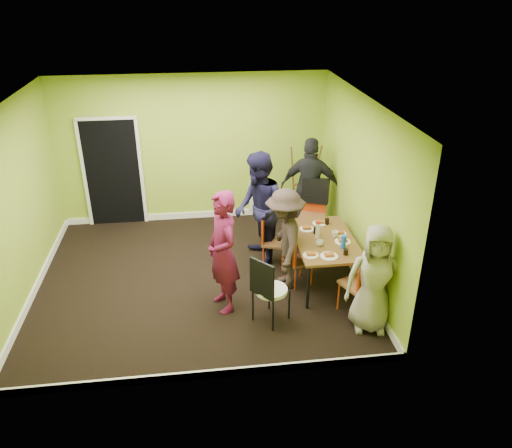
{
  "coord_description": "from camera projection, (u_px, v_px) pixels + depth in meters",
  "views": [
    {
      "loc": [
        0.03,
        -6.79,
        4.32
      ],
      "look_at": [
        0.91,
        0.0,
        0.9
      ],
      "focal_mm": 35.0,
      "sensor_mm": 36.0,
      "label": 1
    }
  ],
  "objects": [
    {
      "name": "dining_table",
      "position": [
        324.0,
        242.0,
        7.58
      ],
      "size": [
        0.9,
        1.5,
        0.75
      ],
      "color": "black",
      "rests_on": "ground"
    },
    {
      "name": "person_back_end",
      "position": [
        310.0,
        187.0,
        8.95
      ],
      "size": [
        1.15,
        0.73,
        1.82
      ],
      "primitive_type": "imported",
      "rotation": [
        0.0,
        0.0,
        2.86
      ],
      "color": "black",
      "rests_on": "ground"
    },
    {
      "name": "plate_near_left",
      "position": [
        307.0,
        229.0,
        7.82
      ],
      "size": [
        0.23,
        0.23,
        0.01
      ],
      "primitive_type": "cylinder",
      "color": "white",
      "rests_on": "dining_table"
    },
    {
      "name": "person_left_far",
      "position": [
        259.0,
        210.0,
        8.0
      ],
      "size": [
        0.79,
        0.98,
        1.9
      ],
      "primitive_type": "imported",
      "rotation": [
        0.0,
        0.0,
        -1.49
      ],
      "color": "black",
      "rests_on": "ground"
    },
    {
      "name": "orange_bottle",
      "position": [
        318.0,
        230.0,
        7.7
      ],
      "size": [
        0.04,
        0.04,
        0.08
      ],
      "primitive_type": "cylinder",
      "color": "#E04615",
      "rests_on": "dining_table"
    },
    {
      "name": "blue_bottle",
      "position": [
        344.0,
        242.0,
        7.24
      ],
      "size": [
        0.07,
        0.07,
        0.21
      ],
      "primitive_type": "cylinder",
      "color": "blue",
      "rests_on": "dining_table"
    },
    {
      "name": "person_front_end",
      "position": [
        374.0,
        279.0,
        6.51
      ],
      "size": [
        0.84,
        0.64,
        1.54
      ],
      "primitive_type": "imported",
      "rotation": [
        0.0,
        0.0,
        -0.22
      ],
      "color": "gray",
      "rests_on": "ground"
    },
    {
      "name": "cup_a",
      "position": [
        320.0,
        243.0,
        7.34
      ],
      "size": [
        0.11,
        0.11,
        0.09
      ],
      "primitive_type": "imported",
      "color": "white",
      "rests_on": "dining_table"
    },
    {
      "name": "plate_far_back",
      "position": [
        319.0,
        223.0,
        8.0
      ],
      "size": [
        0.22,
        0.22,
        0.01
      ],
      "primitive_type": "cylinder",
      "color": "white",
      "rests_on": "dining_table"
    },
    {
      "name": "glass_front",
      "position": [
        346.0,
        252.0,
        7.1
      ],
      "size": [
        0.07,
        0.07,
        0.09
      ],
      "primitive_type": "cylinder",
      "color": "black",
      "rests_on": "dining_table"
    },
    {
      "name": "easel",
      "position": [
        304.0,
        183.0,
        9.57
      ],
      "size": [
        0.61,
        0.57,
        1.52
      ],
      "color": "brown",
      "rests_on": "ground"
    },
    {
      "name": "chair_left_near",
      "position": [
        295.0,
        257.0,
        7.58
      ],
      "size": [
        0.46,
        0.45,
        0.85
      ],
      "rotation": [
        0.0,
        0.0,
        -1.2
      ],
      "color": "#E04615",
      "rests_on": "ground"
    },
    {
      "name": "plate_wall_front",
      "position": [
        343.0,
        242.0,
        7.45
      ],
      "size": [
        0.24,
        0.24,
        0.01
      ],
      "primitive_type": "cylinder",
      "color": "white",
      "rests_on": "dining_table"
    },
    {
      "name": "plate_wall_back",
      "position": [
        339.0,
        234.0,
        7.68
      ],
      "size": [
        0.22,
        0.22,
        0.01
      ],
      "primitive_type": "cylinder",
      "color": "white",
      "rests_on": "dining_table"
    },
    {
      "name": "chair_bentwood",
      "position": [
        268.0,
        287.0,
        6.7
      ],
      "size": [
        0.56,
        0.56,
        1.02
      ],
      "rotation": [
        0.0,
        0.0,
        -0.84
      ],
      "color": "black",
      "rests_on": "ground"
    },
    {
      "name": "cup_b",
      "position": [
        335.0,
        234.0,
        7.58
      ],
      "size": [
        0.1,
        0.1,
        0.09
      ],
      "primitive_type": "imported",
      "color": "white",
      "rests_on": "dining_table"
    },
    {
      "name": "plate_near_right",
      "position": [
        311.0,
        255.0,
        7.09
      ],
      "size": [
        0.22,
        0.22,
        0.01
      ],
      "primitive_type": "cylinder",
      "color": "white",
      "rests_on": "dining_table"
    },
    {
      "name": "person_standing",
      "position": [
        223.0,
        253.0,
        6.87
      ],
      "size": [
        0.61,
        0.76,
        1.8
      ],
      "primitive_type": "imported",
      "rotation": [
        0.0,
        0.0,
        -1.25
      ],
      "color": "#5C0F33",
      "rests_on": "ground"
    },
    {
      "name": "chair_back_end",
      "position": [
        315.0,
        198.0,
        8.81
      ],
      "size": [
        0.63,
        0.68,
        1.14
      ],
      "rotation": [
        0.0,
        0.0,
        2.75
      ],
      "color": "#E04615",
      "rests_on": "ground"
    },
    {
      "name": "glass_mid",
      "position": [
        315.0,
        230.0,
        7.68
      ],
      "size": [
        0.06,
        0.06,
        0.1
      ],
      "primitive_type": "cylinder",
      "color": "black",
      "rests_on": "dining_table"
    },
    {
      "name": "glass_back",
      "position": [
        327.0,
        221.0,
        7.97
      ],
      "size": [
        0.07,
        0.07,
        0.1
      ],
      "primitive_type": "cylinder",
      "color": "black",
      "rests_on": "dining_table"
    },
    {
      "name": "chair_left_far",
      "position": [
        270.0,
        237.0,
        8.11
      ],
      "size": [
        0.46,
        0.46,
        0.9
      ],
      "rotation": [
        0.0,
        0.0,
        -1.86
      ],
      "color": "#E04615",
      "rests_on": "ground"
    },
    {
      "name": "thermos",
      "position": [
        318.0,
        231.0,
        7.53
      ],
      "size": [
        0.06,
        0.06,
        0.24
      ],
      "primitive_type": "cylinder",
      "color": "white",
      "rests_on": "dining_table"
    },
    {
      "name": "room_walls",
      "position": [
        195.0,
        221.0,
        7.54
      ],
      "size": [
        5.04,
        4.54,
        2.82
      ],
      "color": "#97AC2C",
      "rests_on": "ground"
    },
    {
      "name": "plate_far_front",
      "position": [
        329.0,
        256.0,
        7.07
      ],
      "size": [
        0.25,
        0.25,
        0.01
      ],
      "primitive_type": "cylinder",
      "color": "white",
      "rests_on": "dining_table"
    },
    {
      "name": "ground",
      "position": [
        200.0,
        278.0,
        7.95
      ],
      "size": [
        5.0,
        5.0,
        0.0
      ],
      "primitive_type": "plane",
      "color": "black",
      "rests_on": "ground"
    },
    {
      "name": "person_left_near",
      "position": [
        285.0,
        239.0,
        7.43
      ],
      "size": [
        0.68,
        1.07,
        1.59
      ],
      "primitive_type": "imported",
      "rotation": [
        0.0,
        0.0,
        -1.66
      ],
      "color": "#2E231E",
      "rests_on": "ground"
    },
    {
      "name": "chair_front_end",
      "position": [
        362.0,
        281.0,
        6.84
      ],
      "size": [
        0.54,
        0.54,
        1.0
      ],
      "rotation": [
        0.0,
        0.0,
        0.41
      ],
      "color": "#E04615",
      "rests_on": "ground"
    }
  ]
}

